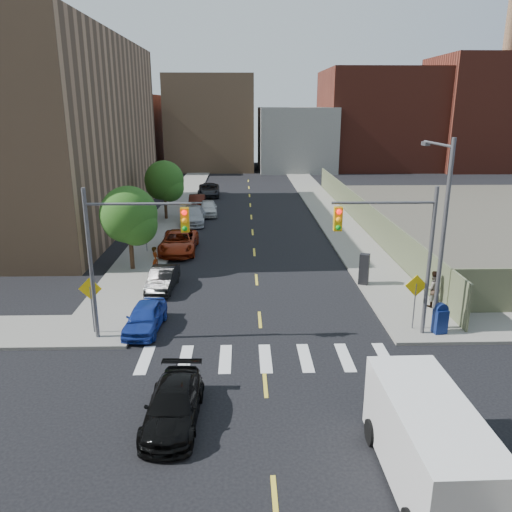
{
  "coord_description": "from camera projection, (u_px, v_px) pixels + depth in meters",
  "views": [
    {
      "loc": [
        -0.81,
        -14.99,
        10.3
      ],
      "look_at": [
        -0.07,
        12.44,
        2.0
      ],
      "focal_mm": 35.0,
      "sensor_mm": 36.0,
      "label": 1
    }
  ],
  "objects": [
    {
      "name": "sidewalk_ne",
      "position": [
        317.0,
        198.0,
        57.23
      ],
      "size": [
        3.5,
        73.0,
        0.15
      ],
      "primitive_type": "cube",
      "color": "gray",
      "rests_on": "ground"
    },
    {
      "name": "tree_west_far",
      "position": [
        164.0,
        183.0,
        45.83
      ],
      "size": [
        3.66,
        3.64,
        5.52
      ],
      "color": "#332114",
      "rests_on": "ground"
    },
    {
      "name": "parked_car_silver",
      "position": [
        193.0,
        215.0,
        45.13
      ],
      "size": [
        2.42,
        5.42,
        1.54
      ],
      "primitive_type": "imported",
      "rotation": [
        0.0,
        0.0,
        0.05
      ],
      "color": "#A6A8AD",
      "rests_on": "ground"
    },
    {
      "name": "parked_car_white",
      "position": [
        208.0,
        208.0,
        48.53
      ],
      "size": [
        2.0,
        4.42,
        1.47
      ],
      "primitive_type": "imported",
      "rotation": [
        0.0,
        0.0,
        0.06
      ],
      "color": "silver",
      "rests_on": "ground"
    },
    {
      "name": "ground",
      "position": [
        268.0,
        414.0,
        17.34
      ],
      "size": [
        160.0,
        160.0,
        0.0
      ],
      "primitive_type": "plane",
      "color": "black",
      "rests_on": "ground"
    },
    {
      "name": "parked_car_grey",
      "position": [
        209.0,
        190.0,
        58.83
      ],
      "size": [
        2.67,
        5.45,
        1.49
      ],
      "primitive_type": "imported",
      "rotation": [
        0.0,
        0.0,
        0.04
      ],
      "color": "black",
      "rests_on": "ground"
    },
    {
      "name": "signal_ne",
      "position": [
        397.0,
        242.0,
        21.93
      ],
      "size": [
        4.59,
        0.3,
        7.0
      ],
      "color": "#59595E",
      "rests_on": "ground"
    },
    {
      "name": "tree_west_near",
      "position": [
        129.0,
        218.0,
        31.48
      ],
      "size": [
        3.66,
        3.64,
        5.52
      ],
      "color": "#332114",
      "rests_on": "ground"
    },
    {
      "name": "warn_sign_nw",
      "position": [
        91.0,
        295.0,
        22.78
      ],
      "size": [
        1.06,
        0.06,
        2.83
      ],
      "color": "#59595E",
      "rests_on": "ground"
    },
    {
      "name": "pedestrian_east",
      "position": [
        433.0,
        289.0,
        26.01
      ],
      "size": [
        0.96,
        0.75,
        1.96
      ],
      "primitive_type": "imported",
      "rotation": [
        0.0,
        0.0,
        3.15
      ],
      "color": "gray",
      "rests_on": "sidewalk_ne"
    },
    {
      "name": "smokestack",
      "position": [
        504.0,
        82.0,
        81.35
      ],
      "size": [
        1.8,
        1.8,
        28.0
      ],
      "primitive_type": "cylinder",
      "color": "#8C6B4C",
      "rests_on": "ground"
    },
    {
      "name": "bg_bldg_west",
      "position": [
        114.0,
        133.0,
        82.01
      ],
      "size": [
        14.0,
        18.0,
        12.0
      ],
      "primitive_type": "cube",
      "color": "#592319",
      "rests_on": "ground"
    },
    {
      "name": "cargo_van",
      "position": [
        426.0,
        439.0,
        13.96
      ],
      "size": [
        2.42,
        5.64,
        2.57
      ],
      "rotation": [
        0.0,
        0.0,
        0.02
      ],
      "color": "white",
      "rests_on": "ground"
    },
    {
      "name": "mailbox",
      "position": [
        440.0,
        318.0,
        23.05
      ],
      "size": [
        0.68,
        0.57,
        1.46
      ],
      "rotation": [
        0.0,
        0.0,
        0.2
      ],
      "color": "navy",
      "rests_on": "sidewalk_ne"
    },
    {
      "name": "bg_bldg_center",
      "position": [
        295.0,
        139.0,
        83.08
      ],
      "size": [
        12.0,
        16.0,
        10.0
      ],
      "primitive_type": "cube",
      "color": "gray",
      "rests_on": "ground"
    },
    {
      "name": "signal_nw",
      "position": [
        124.0,
        244.0,
        21.62
      ],
      "size": [
        4.59,
        0.3,
        7.0
      ],
      "color": "#59595E",
      "rests_on": "ground"
    },
    {
      "name": "bg_bldg_east",
      "position": [
        377.0,
        120.0,
        84.48
      ],
      "size": [
        18.0,
        18.0,
        16.0
      ],
      "primitive_type": "cube",
      "color": "#592319",
      "rests_on": "ground"
    },
    {
      "name": "payphone",
      "position": [
        364.0,
        269.0,
        29.32
      ],
      "size": [
        0.68,
        0.63,
        1.85
      ],
      "primitive_type": "cube",
      "rotation": [
        0.0,
        0.0,
        -0.4
      ],
      "color": "black",
      "rests_on": "sidewalk_ne"
    },
    {
      "name": "black_sedan",
      "position": [
        173.0,
        405.0,
        16.78
      ],
      "size": [
        1.92,
        4.41,
        1.26
      ],
      "primitive_type": "imported",
      "rotation": [
        0.0,
        0.0,
        -0.03
      ],
      "color": "black",
      "rests_on": "ground"
    },
    {
      "name": "bg_bldg_midwest",
      "position": [
        211.0,
        123.0,
        83.91
      ],
      "size": [
        14.0,
        16.0,
        15.0
      ],
      "primitive_type": "cube",
      "color": "#8C6B4C",
      "rests_on": "ground"
    },
    {
      "name": "parked_car_red",
      "position": [
        179.0,
        242.0,
        36.3
      ],
      "size": [
        2.59,
        5.54,
        1.53
      ],
      "primitive_type": "imported",
      "rotation": [
        0.0,
        0.0,
        0.01
      ],
      "color": "maroon",
      "rests_on": "ground"
    },
    {
      "name": "sidewalk_nw",
      "position": [
        182.0,
        199.0,
        56.83
      ],
      "size": [
        3.5,
        73.0,
        0.15
      ],
      "primitive_type": "cube",
      "color": "gray",
      "rests_on": "ground"
    },
    {
      "name": "parked_car_black",
      "position": [
        163.0,
        279.0,
        28.96
      ],
      "size": [
        1.59,
        3.99,
        1.29
      ],
      "primitive_type": "imported",
      "rotation": [
        0.0,
        0.0,
        -0.06
      ],
      "color": "black",
      "rests_on": "ground"
    },
    {
      "name": "warn_sign_ne",
      "position": [
        416.0,
        292.0,
        23.17
      ],
      "size": [
        1.06,
        0.06,
        2.83
      ],
      "color": "#59595E",
      "rests_on": "ground"
    },
    {
      "name": "bg_bldg_fareast",
      "position": [
        476.0,
        114.0,
        82.69
      ],
      "size": [
        14.0,
        16.0,
        18.0
      ],
      "primitive_type": "cube",
      "color": "#592319",
      "rests_on": "ground"
    },
    {
      "name": "parked_car_maroon",
      "position": [
        197.0,
        203.0,
        51.08
      ],
      "size": [
        1.71,
        4.62,
        1.51
      ],
      "primitive_type": "imported",
      "rotation": [
        0.0,
        0.0,
        0.02
      ],
      "color": "#3A130B",
      "rests_on": "ground"
    },
    {
      "name": "warn_sign_midwest",
      "position": [
        145.0,
        226.0,
        35.7
      ],
      "size": [
        1.06,
        0.06,
        2.83
      ],
      "color": "#59595E",
      "rests_on": "ground"
    },
    {
      "name": "fence_north",
      "position": [
        361.0,
        212.0,
        44.02
      ],
      "size": [
        0.12,
        44.0,
        2.5
      ],
      "primitive_type": "cube",
      "color": "#71724F",
      "rests_on": "ground"
    },
    {
      "name": "streetlight_ne",
      "position": [
        441.0,
        222.0,
        22.65
      ],
      "size": [
        0.25,
        3.7,
        9.0
      ],
      "color": "#59595E",
      "rests_on": "ground"
    },
    {
      "name": "parked_car_blue",
      "position": [
        145.0,
        317.0,
        23.71
      ],
      "size": [
        1.81,
        3.94,
        1.31
      ],
      "primitive_type": "imported",
      "rotation": [
        0.0,
        0.0,
        -0.07
      ],
      "color": "#1C379B",
      "rests_on": "ground"
    },
    {
      "name": "pedestrian_west",
      "position": [
        156.0,
        260.0,
        31.19
      ],
      "size": [
        0.51,
        0.69,
        1.74
      ],
      "primitive_type": "imported",
      "rotation": [
        0.0,
        0.0,
        1.74
      ],
      "color": "gray",
      "rests_on": "sidewalk_nw"
    }
  ]
}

